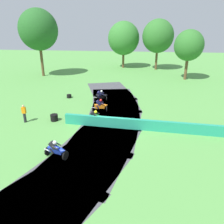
{
  "coord_description": "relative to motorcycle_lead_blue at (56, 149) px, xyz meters",
  "views": [
    {
      "loc": [
        2.34,
        -16.92,
        8.05
      ],
      "look_at": [
        -0.01,
        1.21,
        0.9
      ],
      "focal_mm": 35.37,
      "sensor_mm": 36.0,
      "label": 1
    }
  ],
  "objects": [
    {
      "name": "motorcycle_fourth_black",
      "position": [
        0.82,
        11.94,
        -0.01
      ],
      "size": [
        1.7,
        1.0,
        1.43
      ],
      "color": "black",
      "rests_on": "ground"
    },
    {
      "name": "ground_plane",
      "position": [
        2.81,
        5.16,
        -0.65
      ],
      "size": [
        120.0,
        120.0,
        0.0
      ],
      "primitive_type": "plane",
      "color": "#569947"
    },
    {
      "name": "tree_mid_rise",
      "position": [
        1.54,
        34.04,
        5.12
      ],
      "size": [
        6.15,
        6.15,
        9.0
      ],
      "color": "brown",
      "rests_on": "ground"
    },
    {
      "name": "tree_far_left",
      "position": [
        8.12,
        32.85,
        5.61
      ],
      "size": [
        5.87,
        5.87,
        9.35
      ],
      "color": "brown",
      "rests_on": "ground"
    },
    {
      "name": "tire_stack_mid_b",
      "position": [
        -3.21,
        12.67,
        -0.45
      ],
      "size": [
        0.56,
        0.56,
        0.4
      ],
      "color": "black",
      "rests_on": "ground"
    },
    {
      "name": "tree_far_right",
      "position": [
        12.31,
        24.53,
        4.62
      ],
      "size": [
        4.45,
        4.45,
        7.63
      ],
      "color": "brown",
      "rests_on": "ground"
    },
    {
      "name": "track_asphalt",
      "position": [
        1.72,
        5.23,
        -0.64
      ],
      "size": [
        10.17,
        32.36,
        0.01
      ],
      "color": "#47474C",
      "rests_on": "ground"
    },
    {
      "name": "tire_stack_mid_a",
      "position": [
        -2.42,
        5.84,
        -0.35
      ],
      "size": [
        0.67,
        0.67,
        0.6
      ],
      "color": "black",
      "rests_on": "ground"
    },
    {
      "name": "motorcycle_lead_blue",
      "position": [
        0.0,
        0.0,
        0.0
      ],
      "size": [
        1.69,
        1.12,
        1.43
      ],
      "color": "black",
      "rests_on": "ground"
    },
    {
      "name": "track_marshal",
      "position": [
        -4.88,
        5.19,
        0.17
      ],
      "size": [
        0.34,
        0.24,
        1.63
      ],
      "color": "#232328",
      "rests_on": "ground"
    },
    {
      "name": "tree_behind_barrier",
      "position": [
        -11.47,
        24.22,
        6.83
      ],
      "size": [
        6.21,
        6.21,
        10.76
      ],
      "color": "brown",
      "rests_on": "ground"
    },
    {
      "name": "safety_barrier",
      "position": [
        8.45,
        4.77,
        -0.2
      ],
      "size": [
        19.28,
        1.62,
        0.9
      ],
      "primitive_type": "cube",
      "rotation": [
        0.0,
        0.0,
        -1.64
      ],
      "color": "#239375",
      "rests_on": "ground"
    },
    {
      "name": "motorcycle_trailing_orange",
      "position": [
        1.35,
        8.52,
        0.01
      ],
      "size": [
        1.68,
        0.88,
        1.42
      ],
      "color": "black",
      "rests_on": "ground"
    },
    {
      "name": "motorcycle_chase_green",
      "position": [
        1.47,
        5.61,
        -0.01
      ],
      "size": [
        1.7,
        0.94,
        1.43
      ],
      "color": "black",
      "rests_on": "ground"
    }
  ]
}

